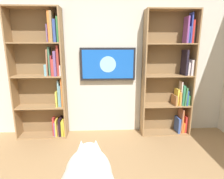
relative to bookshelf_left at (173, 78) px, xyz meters
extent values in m
cube|color=beige|center=(1.19, -0.16, 0.33)|extent=(4.52, 0.06, 2.70)
cube|color=#937047|center=(-0.32, 0.03, 0.05)|extent=(0.02, 0.28, 2.13)
cube|color=#937047|center=(0.51, 0.03, 0.05)|extent=(0.02, 0.28, 2.13)
cube|color=brown|center=(0.09, -0.11, 0.05)|extent=(0.86, 0.01, 2.13)
cube|color=#937047|center=(0.09, 0.03, -1.01)|extent=(0.81, 0.27, 0.02)
cube|color=#937047|center=(0.09, 0.03, -0.48)|extent=(0.81, 0.27, 0.02)
cube|color=#937047|center=(0.09, 0.03, 0.05)|extent=(0.81, 0.27, 0.02)
cube|color=#937047|center=(0.09, 0.03, 0.57)|extent=(0.81, 0.27, 0.02)
cube|color=#937047|center=(0.09, 0.03, 1.10)|extent=(0.81, 0.27, 0.02)
cube|color=red|center=(-0.28, 0.03, -0.85)|extent=(0.04, 0.14, 0.30)
cube|color=orange|center=(-0.25, 0.02, -0.91)|extent=(0.04, 0.16, 0.19)
cube|color=orange|center=(-0.22, 0.02, -0.79)|extent=(0.02, 0.17, 0.43)
cube|color=#9F6147|center=(-0.19, 0.03, -0.78)|extent=(0.04, 0.21, 0.45)
cube|color=#385195|center=(-0.15, 0.02, -0.87)|extent=(0.04, 0.22, 0.27)
cube|color=#348442|center=(-0.28, 0.04, -0.39)|extent=(0.04, 0.16, 0.18)
cube|color=#2B5094|center=(-0.24, 0.04, -0.34)|extent=(0.03, 0.21, 0.27)
cube|color=#417D4B|center=(-0.22, 0.03, -0.32)|extent=(0.04, 0.23, 0.32)
cube|color=#2F7A52|center=(-0.18, 0.04, -0.30)|extent=(0.04, 0.18, 0.35)
cube|color=silver|center=(-0.15, 0.03, -0.27)|extent=(0.02, 0.14, 0.41)
cube|color=orange|center=(-0.12, 0.04, -0.36)|extent=(0.03, 0.20, 0.23)
cube|color=yellow|center=(-0.09, 0.02, -0.33)|extent=(0.04, 0.18, 0.28)
cube|color=#A46E41|center=(-0.05, 0.04, -0.39)|extent=(0.03, 0.24, 0.17)
cube|color=silver|center=(-0.28, 0.03, 0.19)|extent=(0.04, 0.18, 0.26)
cube|color=silver|center=(-0.24, 0.03, 0.16)|extent=(0.05, 0.13, 0.22)
cube|color=black|center=(-0.21, 0.04, 0.14)|extent=(0.02, 0.16, 0.17)
cube|color=black|center=(-0.17, 0.04, 0.27)|extent=(0.03, 0.24, 0.42)
cube|color=#282923|center=(-0.29, 0.02, 0.72)|extent=(0.03, 0.12, 0.28)
cube|color=red|center=(-0.25, 0.02, 0.77)|extent=(0.03, 0.17, 0.36)
cube|color=#33419E|center=(-0.22, 0.04, 0.82)|extent=(0.02, 0.12, 0.47)
cube|color=#344994|center=(-0.18, 0.04, 0.71)|extent=(0.04, 0.13, 0.26)
cube|color=#81408D|center=(-0.15, 0.05, 0.79)|extent=(0.03, 0.18, 0.41)
cube|color=#937047|center=(1.86, 0.03, 0.05)|extent=(0.02, 0.28, 2.15)
cube|color=#937047|center=(2.69, 0.03, 0.05)|extent=(0.02, 0.28, 2.15)
cube|color=brown|center=(2.28, -0.11, 0.05)|extent=(0.85, 0.01, 2.15)
cube|color=#937047|center=(2.28, 0.03, -1.01)|extent=(0.81, 0.27, 0.02)
cube|color=#937047|center=(2.28, 0.03, -0.48)|extent=(0.81, 0.27, 0.02)
cube|color=#937047|center=(2.28, 0.03, 0.05)|extent=(0.81, 0.27, 0.02)
cube|color=#937047|center=(2.28, 0.03, 0.59)|extent=(0.81, 0.27, 0.02)
cube|color=#937047|center=(2.28, 0.03, 1.12)|extent=(0.81, 0.27, 0.02)
cube|color=yellow|center=(1.90, 0.03, -0.85)|extent=(0.04, 0.21, 0.30)
cube|color=gold|center=(1.93, 0.04, -0.87)|extent=(0.03, 0.15, 0.27)
cube|color=black|center=(1.97, 0.02, -0.85)|extent=(0.04, 0.24, 0.31)
cube|color=#A1644D|center=(2.00, 0.02, -0.90)|extent=(0.02, 0.16, 0.20)
cube|color=yellow|center=(2.03, 0.04, -0.85)|extent=(0.02, 0.20, 0.30)
cube|color=slate|center=(2.06, 0.03, -0.88)|extent=(0.02, 0.21, 0.24)
cube|color=#C43531|center=(2.08, 0.03, -0.84)|extent=(0.03, 0.12, 0.32)
cube|color=orange|center=(1.90, 0.02, -0.23)|extent=(0.03, 0.16, 0.48)
cube|color=#6695A3|center=(1.93, 0.02, -0.29)|extent=(0.02, 0.16, 0.36)
cube|color=#71A1AA|center=(1.96, 0.02, -0.24)|extent=(0.03, 0.14, 0.45)
cube|color=gold|center=(1.99, 0.02, -0.34)|extent=(0.03, 0.20, 0.26)
cube|color=beige|center=(1.90, 0.04, 0.15)|extent=(0.03, 0.16, 0.17)
cube|color=#AE3C32|center=(1.93, 0.03, 0.31)|extent=(0.03, 0.13, 0.49)
cube|color=#714E85|center=(1.97, 0.04, 0.26)|extent=(0.04, 0.23, 0.40)
cube|color=#B53E38|center=(2.01, 0.04, 0.20)|extent=(0.04, 0.20, 0.27)
cube|color=#AD3139|center=(2.04, 0.02, 0.23)|extent=(0.02, 0.15, 0.33)
cube|color=#3D6E50|center=(2.07, 0.02, 0.30)|extent=(0.03, 0.14, 0.46)
cube|color=#996649|center=(2.10, 0.04, 0.28)|extent=(0.04, 0.12, 0.43)
cube|color=#6BA4B1|center=(2.14, 0.04, 0.16)|extent=(0.04, 0.14, 0.18)
cube|color=#387E3C|center=(1.90, 0.02, 0.79)|extent=(0.03, 0.18, 0.38)
cube|color=#33488E|center=(1.94, 0.03, 0.77)|extent=(0.04, 0.21, 0.34)
cube|color=#9A774A|center=(1.99, 0.03, 0.83)|extent=(0.04, 0.23, 0.46)
cube|color=orange|center=(2.03, 0.03, 0.83)|extent=(0.03, 0.17, 0.47)
cube|color=#6F4F79|center=(2.06, 0.03, 0.73)|extent=(0.02, 0.19, 0.27)
cube|color=black|center=(1.12, -0.08, 0.23)|extent=(0.94, 0.06, 0.56)
cube|color=blue|center=(1.12, -0.05, 0.23)|extent=(0.87, 0.01, 0.49)
cylinder|color=#8CCCEA|center=(1.12, -0.04, 0.23)|extent=(0.27, 0.00, 0.27)
ellipsoid|color=silver|center=(1.29, 2.35, -0.07)|extent=(0.23, 0.27, 0.27)
sphere|color=silver|center=(1.29, 2.29, 0.01)|extent=(0.13, 0.13, 0.13)
cone|color=silver|center=(1.25, 2.29, 0.06)|extent=(0.06, 0.06, 0.07)
cone|color=silver|center=(1.33, 2.29, 0.06)|extent=(0.06, 0.06, 0.07)
cone|color=beige|center=(1.25, 2.30, 0.05)|extent=(0.03, 0.03, 0.05)
cone|color=beige|center=(1.33, 2.30, 0.05)|extent=(0.03, 0.03, 0.05)
camera|label=1|loc=(1.21, 3.17, 0.57)|focal=30.20mm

